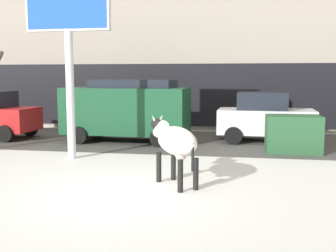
{
  "coord_description": "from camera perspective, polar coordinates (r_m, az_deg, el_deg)",
  "views": [
    {
      "loc": [
        2.38,
        -7.89,
        2.46
      ],
      "look_at": [
        0.54,
        2.94,
        1.1
      ],
      "focal_mm": 43.46,
      "sensor_mm": 36.0,
      "label": 1
    }
  ],
  "objects": [
    {
      "name": "car_white_hatchback",
      "position": [
        15.57,
        13.43,
        1.21
      ],
      "size": [
        3.57,
        2.05,
        1.86
      ],
      "color": "white",
      "rests_on": "ground"
    },
    {
      "name": "road_strip",
      "position": [
        15.47,
        0.68,
        -2.08
      ],
      "size": [
        60.0,
        5.6,
        0.01
      ],
      "primitive_type": "cube",
      "color": "#514F4C",
      "rests_on": "ground"
    },
    {
      "name": "cow_holstein",
      "position": [
        9.1,
        1.14,
        -2.18
      ],
      "size": [
        1.51,
        1.74,
        1.54
      ],
      "color": "silver",
      "rests_on": "ground"
    },
    {
      "name": "car_darkgreen_van",
      "position": [
        15.28,
        -5.78,
        2.44
      ],
      "size": [
        4.68,
        2.28,
        2.32
      ],
      "color": "#194C2D",
      "rests_on": "ground"
    },
    {
      "name": "billboard",
      "position": [
        12.45,
        -13.9,
        15.42
      ],
      "size": [
        2.52,
        0.24,
        5.56
      ],
      "color": "silver",
      "rests_on": "ground"
    },
    {
      "name": "ground_plane",
      "position": [
        8.6,
        -6.93,
        -9.6
      ],
      "size": [
        120.0,
        120.0,
        0.0
      ],
      "primitive_type": "plane",
      "color": "white"
    },
    {
      "name": "dumpster",
      "position": [
        13.66,
        17.13,
        -1.09
      ],
      "size": [
        1.71,
        1.12,
        1.2
      ],
      "primitive_type": "cube",
      "rotation": [
        0.0,
        0.0,
        0.01
      ],
      "color": "#285633",
      "rests_on": "ground"
    },
    {
      "name": "pedestrian_near_billboard",
      "position": [
        18.14,
        15.82,
        1.79
      ],
      "size": [
        0.36,
        0.24,
        1.73
      ],
      "color": "#282833",
      "rests_on": "ground"
    }
  ]
}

